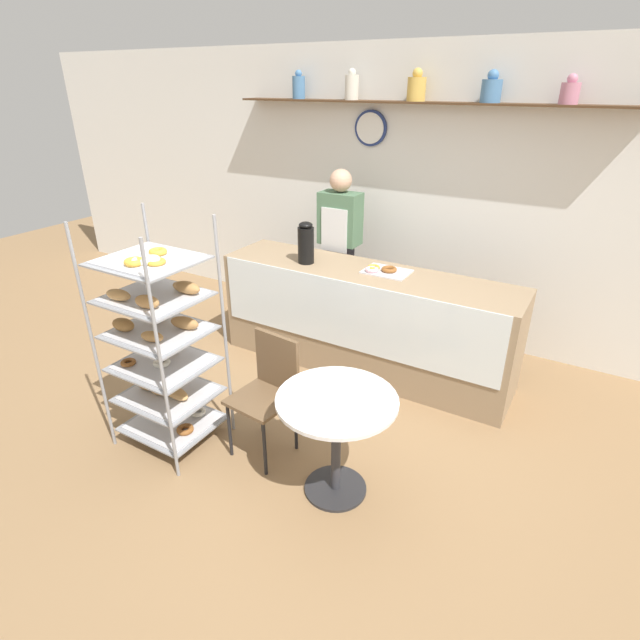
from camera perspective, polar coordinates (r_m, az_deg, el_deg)
name	(u,v)px	position (r m, az deg, el deg)	size (l,w,h in m)	color
ground_plane	(291,437)	(3.78, -3.31, -13.23)	(14.00, 14.00, 0.00)	olive
back_wall	(415,196)	(5.02, 10.79, 13.78)	(10.00, 0.30, 2.70)	white
display_counter	(364,320)	(4.41, 5.10, -0.03)	(2.61, 0.62, 0.93)	#937A5B
pastry_rack	(161,343)	(3.52, -17.72, -2.57)	(0.65, 0.59, 1.63)	gray
person_worker	(340,248)	(4.87, 2.24, 8.21)	(0.38, 0.23, 1.65)	#282833
cafe_table	(337,422)	(3.04, 1.90, -11.59)	(0.73, 0.73, 0.70)	#262628
cafe_chair	(269,384)	(3.42, -5.82, -7.27)	(0.42, 0.42, 0.86)	black
coffee_carafe	(306,243)	(4.36, -1.62, 8.79)	(0.14, 0.14, 0.36)	black
donut_tray_counter	(383,270)	(4.21, 7.22, 5.67)	(0.38, 0.28, 0.05)	silver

